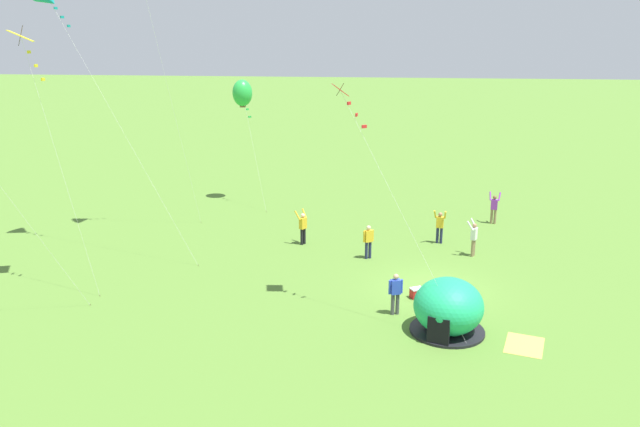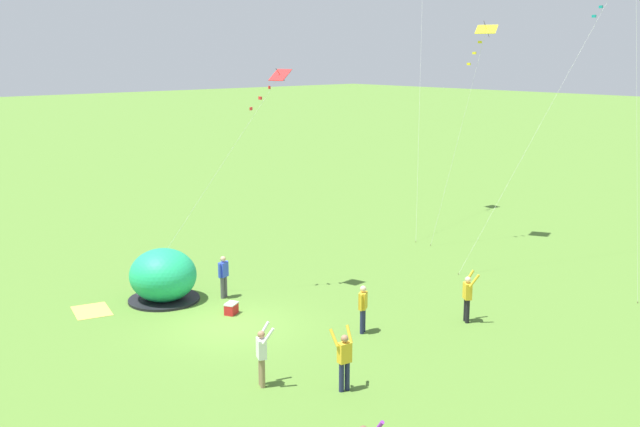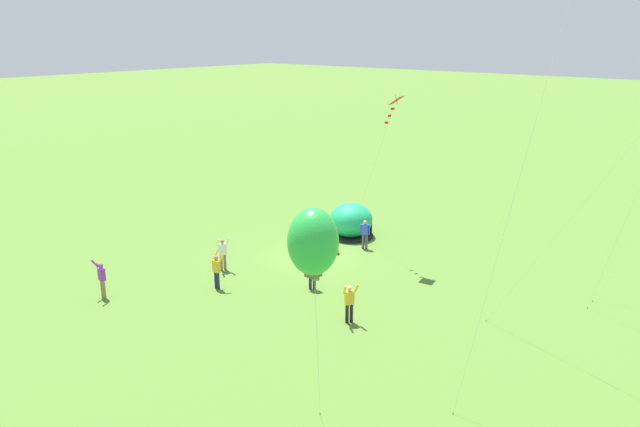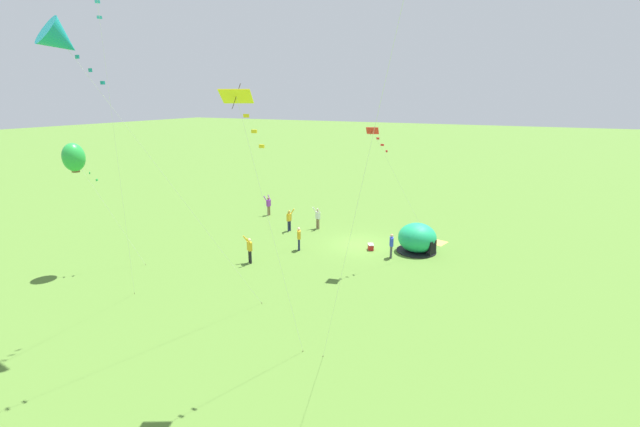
% 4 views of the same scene
% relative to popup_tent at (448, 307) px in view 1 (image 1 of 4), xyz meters
% --- Properties ---
extents(ground_plane, '(300.00, 300.00, 0.00)m').
position_rel_popup_tent_xyz_m(ground_plane, '(4.13, 0.40, -1.00)').
color(ground_plane, '#517A2D').
extents(popup_tent, '(2.81, 2.81, 2.10)m').
position_rel_popup_tent_xyz_m(popup_tent, '(0.00, 0.00, 0.00)').
color(popup_tent, '#1EAD6B').
rests_on(popup_tent, ground).
extents(picnic_blanket, '(1.97, 1.68, 0.01)m').
position_rel_popup_tent_xyz_m(picnic_blanket, '(-0.71, -2.71, -0.99)').
color(picnic_blanket, gold).
rests_on(picnic_blanket, ground).
extents(cooler_box, '(0.58, 0.64, 0.44)m').
position_rel_popup_tent_xyz_m(cooler_box, '(3.08, 1.10, -0.78)').
color(cooler_box, red).
rests_on(cooler_box, ground).
extents(person_center_field, '(0.53, 0.67, 1.89)m').
position_rel_popup_tent_xyz_m(person_center_field, '(14.81, -3.52, 0.00)').
color(person_center_field, '#8C7251').
rests_on(person_center_field, ground).
extents(person_arms_raised, '(0.72, 0.67, 1.89)m').
position_rel_popup_tent_xyz_m(person_arms_raised, '(9.44, 7.07, 0.00)').
color(person_arms_raised, black).
rests_on(person_arms_raised, ground).
extents(person_strolling, '(0.72, 0.62, 1.89)m').
position_rel_popup_tent_xyz_m(person_strolling, '(8.81, -1.77, 0.00)').
color(person_strolling, '#8C7251').
rests_on(person_strolling, ground).
extents(person_with_toddler, '(0.40, 0.52, 1.72)m').
position_rel_popup_tent_xyz_m(person_with_toddler, '(7.70, 3.47, -0.03)').
color(person_with_toddler, '#1E2347').
rests_on(person_with_toddler, ground).
extents(person_far_back, '(0.53, 0.67, 1.89)m').
position_rel_popup_tent_xyz_m(person_far_back, '(10.63, -0.17, 0.00)').
color(person_far_back, '#1E2347').
rests_on(person_far_back, ground).
extents(person_watching_sky, '(0.36, 0.56, 1.72)m').
position_rel_popup_tent_xyz_m(person_watching_sky, '(1.29, 1.99, -0.03)').
color(person_watching_sky, '#4C4C51').
rests_on(person_watching_sky, ground).
extents(kite_red, '(3.58, 5.43, 9.03)m').
position_rel_popup_tent_xyz_m(kite_red, '(1.91, 4.08, 7.37)').
color(kite_red, silver).
rests_on(kite_red, ground).
extents(kite_green, '(3.35, 2.68, 8.07)m').
position_rel_popup_tent_xyz_m(kite_green, '(18.13, 12.45, 6.20)').
color(kite_green, silver).
rests_on(kite_green, ground).
extents(kite_yellow, '(1.53, 3.36, 11.16)m').
position_rel_popup_tent_xyz_m(kite_yellow, '(2.17, 17.14, 9.44)').
color(kite_yellow, silver).
rests_on(kite_yellow, ground).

